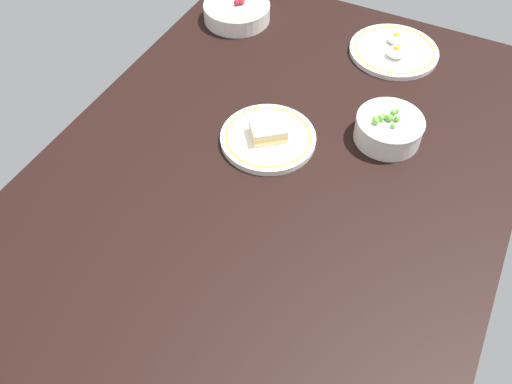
{
  "coord_description": "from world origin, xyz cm",
  "views": [
    {
      "loc": [
        60.44,
        30.46,
        87.93
      ],
      "look_at": [
        0.0,
        0.0,
        6.0
      ],
      "focal_mm": 38.2,
      "sensor_mm": 36.0,
      "label": 1
    }
  ],
  "objects_px": {
    "plate_sandwich": "(268,137)",
    "bowl_peas": "(389,128)",
    "plate_eggs": "(394,50)",
    "bowl_berries": "(237,11)"
  },
  "relations": [
    {
      "from": "bowl_berries",
      "to": "plate_sandwich",
      "type": "bearing_deg",
      "value": 36.23
    },
    {
      "from": "bowl_berries",
      "to": "bowl_peas",
      "type": "relative_size",
      "value": 1.23
    },
    {
      "from": "plate_sandwich",
      "to": "bowl_peas",
      "type": "bearing_deg",
      "value": 118.31
    },
    {
      "from": "plate_eggs",
      "to": "bowl_berries",
      "type": "height_order",
      "value": "bowl_berries"
    },
    {
      "from": "plate_eggs",
      "to": "plate_sandwich",
      "type": "bearing_deg",
      "value": -19.23
    },
    {
      "from": "bowl_berries",
      "to": "plate_sandwich",
      "type": "distance_m",
      "value": 0.47
    },
    {
      "from": "bowl_berries",
      "to": "bowl_peas",
      "type": "distance_m",
      "value": 0.57
    },
    {
      "from": "bowl_berries",
      "to": "bowl_peas",
      "type": "xyz_separation_m",
      "value": [
        0.26,
        0.5,
        0.01
      ]
    },
    {
      "from": "plate_eggs",
      "to": "plate_sandwich",
      "type": "relative_size",
      "value": 1.08
    },
    {
      "from": "plate_eggs",
      "to": "bowl_berries",
      "type": "relative_size",
      "value": 1.25
    }
  ]
}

